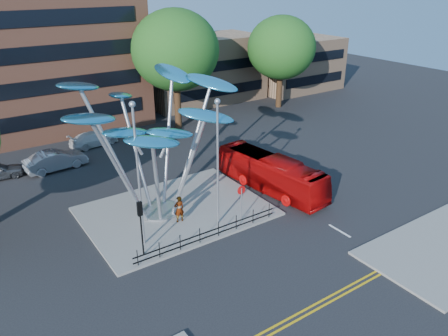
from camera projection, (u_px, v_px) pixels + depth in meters
ground at (239, 249)px, 26.00m from camera, size 120.00×120.00×0.00m
traffic_island at (176, 211)px, 29.99m from camera, size 12.00×9.00×0.15m
double_yellow_near at (310, 307)px, 21.46m from camera, size 40.00×0.12×0.01m
double_yellow_far at (315, 310)px, 21.24m from camera, size 40.00×0.12×0.01m
low_building_near at (202, 69)px, 55.26m from camera, size 15.00×8.00×8.00m
low_building_far at (295, 64)px, 61.14m from camera, size 12.00×8.00×7.00m
tree_right at (175, 50)px, 43.47m from camera, size 8.80×8.80×12.11m
tree_far at (281, 48)px, 51.03m from camera, size 8.00×8.00×10.81m
leaf_sculpture at (151, 116)px, 27.19m from camera, size 12.72×9.54×9.51m
street_lamp_left at (137, 164)px, 24.16m from camera, size 0.36×0.36×8.80m
street_lamp_right at (218, 152)px, 26.45m from camera, size 0.36×0.36×8.30m
traffic_light_island at (140, 217)px, 24.26m from camera, size 0.28×0.18×3.42m
no_entry_sign_island at (241, 197)px, 28.19m from camera, size 0.60×0.10×2.45m
pedestrian_railing_front at (209, 233)px, 26.55m from camera, size 10.00×0.06×1.00m
red_bus at (271, 173)px, 32.68m from camera, size 3.33×9.88×2.70m
pedestrian at (179, 209)px, 28.25m from camera, size 0.70×0.48×1.84m
parked_car_mid at (56, 160)px, 36.29m from camera, size 5.14×2.21×1.64m
parked_car_right at (94, 139)px, 41.46m from camera, size 4.88×2.57×1.35m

